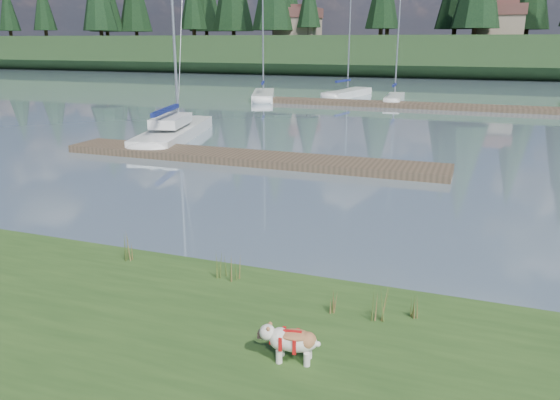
% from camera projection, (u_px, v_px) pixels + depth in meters
% --- Properties ---
extents(ground, '(200.00, 200.00, 0.00)m').
position_uv_depth(ground, '(412.00, 107.00, 39.66)').
color(ground, '#798FA0').
rests_on(ground, ground).
extents(bank, '(60.00, 9.00, 0.35)m').
position_uv_depth(bank, '(70.00, 400.00, 7.17)').
color(bank, '#31511F').
rests_on(bank, ground).
extents(ridge, '(200.00, 20.00, 5.00)m').
position_uv_depth(ridge, '(451.00, 56.00, 77.69)').
color(ridge, '#1D3319').
rests_on(ridge, ground).
extents(bulldog, '(0.88, 0.44, 0.52)m').
position_uv_depth(bulldog, '(292.00, 340.00, 7.66)').
color(bulldog, silver).
rests_on(bulldog, bank).
extents(sailboat_main, '(4.07, 9.56, 13.46)m').
position_uv_depth(sailboat_main, '(178.00, 128.00, 27.66)').
color(sailboat_main, silver).
rests_on(sailboat_main, ground).
extents(dock_near, '(16.00, 2.00, 0.30)m').
position_uv_depth(dock_near, '(246.00, 158.00, 22.01)').
color(dock_near, '#4C3D2C').
rests_on(dock_near, ground).
extents(dock_far, '(26.00, 2.20, 0.30)m').
position_uv_depth(dock_far, '(440.00, 106.00, 38.96)').
color(dock_far, '#4C3D2C').
rests_on(dock_far, ground).
extents(sailboat_bg_0, '(4.28, 8.24, 11.84)m').
position_uv_depth(sailboat_bg_0, '(264.00, 94.00, 45.91)').
color(sailboat_bg_0, silver).
rests_on(sailboat_bg_0, ground).
extents(sailboat_bg_1, '(3.08, 8.06, 11.80)m').
position_uv_depth(sailboat_bg_1, '(351.00, 92.00, 47.51)').
color(sailboat_bg_1, silver).
rests_on(sailboat_bg_1, ground).
extents(sailboat_bg_2, '(1.53, 5.99, 9.14)m').
position_uv_depth(sailboat_bg_2, '(395.00, 97.00, 43.04)').
color(sailboat_bg_2, silver).
rests_on(sailboat_bg_2, ground).
extents(weed_0, '(0.17, 0.14, 0.54)m').
position_uv_depth(weed_0, '(222.00, 266.00, 10.40)').
color(weed_0, '#475B23').
rests_on(weed_0, bank).
extents(weed_1, '(0.17, 0.14, 0.52)m').
position_uv_depth(weed_1, '(237.00, 270.00, 10.24)').
color(weed_1, '#475B23').
rests_on(weed_1, bank).
extents(weed_2, '(0.17, 0.14, 0.63)m').
position_uv_depth(weed_2, '(380.00, 305.00, 8.78)').
color(weed_2, '#475B23').
rests_on(weed_2, bank).
extents(weed_3, '(0.17, 0.14, 0.64)m').
position_uv_depth(weed_3, '(129.00, 248.00, 11.18)').
color(weed_3, '#475B23').
rests_on(weed_3, bank).
extents(weed_4, '(0.17, 0.14, 0.42)m').
position_uv_depth(weed_4, '(337.00, 303.00, 9.05)').
color(weed_4, '#475B23').
rests_on(weed_4, bank).
extents(weed_5, '(0.17, 0.14, 0.49)m').
position_uv_depth(weed_5, '(414.00, 307.00, 8.87)').
color(weed_5, '#475B23').
rests_on(weed_5, bank).
extents(mud_lip, '(60.00, 0.50, 0.14)m').
position_uv_depth(mud_lip, '(219.00, 276.00, 11.17)').
color(mud_lip, '#33281C').
rests_on(mud_lip, ground).
extents(house_0, '(6.30, 5.30, 4.65)m').
position_uv_depth(house_0, '(298.00, 21.00, 80.87)').
color(house_0, gray).
rests_on(house_0, ridge).
extents(house_1, '(6.30, 5.30, 4.65)m').
position_uv_depth(house_1, '(500.00, 19.00, 72.55)').
color(house_1, gray).
rests_on(house_1, ridge).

